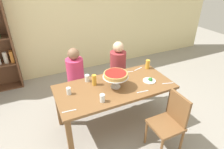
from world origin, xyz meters
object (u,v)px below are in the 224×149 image
(dining_table, at_px, (115,91))
(chair_near_right, at_px, (170,121))
(diner_far_right, at_px, (118,74))
(salad_plate_near_diner, at_px, (150,80))
(cutlery_fork_near, at_px, (128,72))
(water_glass_clear_spare, at_px, (102,98))
(salad_plate_far_diner, at_px, (110,74))
(beer_glass_amber_tall, at_px, (148,64))
(cutlery_knife_near, at_px, (138,69))
(deep_dish_pizza_stand, at_px, (116,75))
(water_glass_clear_far, at_px, (69,91))
(beer_glass_amber_short, at_px, (94,80))
(cutlery_spare_fork, at_px, (69,111))
(diner_far_left, at_px, (76,82))
(cutlery_knife_far, at_px, (168,83))
(water_glass_clear_near, at_px, (87,78))
(cutlery_fork_far, at_px, (143,92))

(dining_table, distance_m, chair_near_right, 0.90)
(diner_far_right, height_order, salad_plate_near_diner, diner_far_right)
(cutlery_fork_near, bearing_deg, water_glass_clear_spare, 48.72)
(salad_plate_far_diner, bearing_deg, salad_plate_near_diner, -43.07)
(salad_plate_near_diner, relative_size, salad_plate_far_diner, 0.93)
(beer_glass_amber_tall, relative_size, cutlery_knife_near, 0.90)
(salad_plate_far_diner, bearing_deg, chair_near_right, -69.79)
(dining_table, height_order, cutlery_fork_near, cutlery_fork_near)
(deep_dish_pizza_stand, distance_m, water_glass_clear_far, 0.71)
(beer_glass_amber_short, xyz_separation_m, cutlery_spare_fork, (-0.50, -0.44, -0.08))
(water_glass_clear_far, relative_size, cutlery_knife_near, 0.57)
(beer_glass_amber_short, bearing_deg, deep_dish_pizza_stand, -35.07)
(water_glass_clear_far, bearing_deg, chair_near_right, -36.01)
(chair_near_right, bearing_deg, diner_far_left, 30.45)
(beer_glass_amber_short, height_order, cutlery_knife_far, beer_glass_amber_short)
(cutlery_knife_near, relative_size, cutlery_spare_fork, 1.00)
(diner_far_right, bearing_deg, dining_table, -30.15)
(chair_near_right, distance_m, water_glass_clear_far, 1.46)
(diner_far_right, relative_size, salad_plate_far_diner, 5.32)
(water_glass_clear_spare, bearing_deg, diner_far_right, 53.43)
(dining_table, bearing_deg, cutlery_spare_fork, -160.31)
(beer_glass_amber_tall, xyz_separation_m, cutlery_fork_near, (-0.38, 0.02, -0.08))
(cutlery_fork_near, bearing_deg, water_glass_clear_near, 9.15)
(salad_plate_far_diner, relative_size, cutlery_knife_far, 1.20)
(water_glass_clear_spare, bearing_deg, diner_far_left, 95.06)
(deep_dish_pizza_stand, height_order, cutlery_knife_near, deep_dish_pizza_stand)
(salad_plate_far_diner, relative_size, water_glass_clear_spare, 1.93)
(cutlery_fork_near, xyz_separation_m, cutlery_spare_fork, (-1.17, -0.57, 0.00))
(cutlery_fork_far, bearing_deg, cutlery_knife_far, 9.79)
(dining_table, distance_m, cutlery_fork_far, 0.44)
(deep_dish_pizza_stand, height_order, cutlery_knife_far, deep_dish_pizza_stand)
(diner_far_right, relative_size, cutlery_spare_fork, 6.39)
(salad_plate_near_diner, distance_m, beer_glass_amber_short, 0.87)
(water_glass_clear_far, xyz_separation_m, cutlery_spare_fork, (-0.09, -0.37, -0.05))
(deep_dish_pizza_stand, bearing_deg, beer_glass_amber_short, 144.93)
(cutlery_fork_far, bearing_deg, water_glass_clear_far, 164.60)
(salad_plate_far_diner, xyz_separation_m, water_glass_clear_spare, (-0.39, -0.62, 0.04))
(cutlery_knife_far, bearing_deg, diner_far_right, 126.72)
(diner_far_left, xyz_separation_m, cutlery_knife_near, (1.02, -0.44, 0.25))
(diner_far_left, relative_size, cutlery_spare_fork, 6.39)
(chair_near_right, xyz_separation_m, cutlery_fork_far, (-0.18, 0.44, 0.26))
(salad_plate_far_diner, bearing_deg, dining_table, -101.73)
(chair_near_right, height_order, salad_plate_near_diner, chair_near_right)
(water_glass_clear_far, relative_size, water_glass_clear_spare, 0.92)
(salad_plate_near_diner, height_order, salad_plate_far_diner, salad_plate_near_diner)
(water_glass_clear_near, xyz_separation_m, cutlery_knife_far, (1.11, -0.60, -0.05))
(salad_plate_near_diner, relative_size, water_glass_clear_near, 1.81)
(deep_dish_pizza_stand, bearing_deg, water_glass_clear_near, 134.81)
(beer_glass_amber_tall, bearing_deg, chair_near_right, -106.29)
(chair_near_right, relative_size, beer_glass_amber_tall, 5.40)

